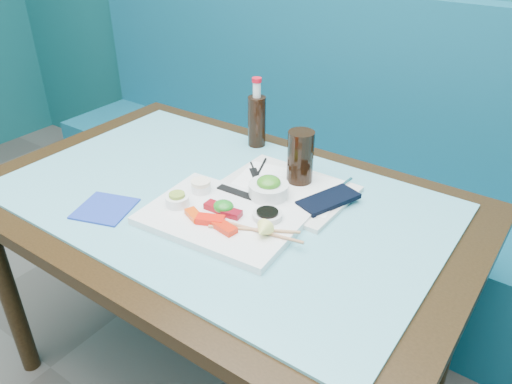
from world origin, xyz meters
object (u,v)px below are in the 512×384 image
Objects in this scene: dining_table at (220,224)px; cola_glass at (300,157)px; booth_bench at (343,190)px; seaweed_bowl at (269,191)px; serving_tray at (286,190)px; blue_napkin at (105,209)px; sashimi_plate at (223,217)px; cola_bottle_body at (257,121)px.

cola_glass is (0.15, 0.19, 0.18)m from dining_table.
booth_bench is 0.90m from seaweed_bowl.
dining_table is 12.75× the size of seaweed_bowl.
serving_tray reaches higher than blue_napkin.
sashimi_plate is 0.29m from cola_glass.
seaweed_bowl is (0.13, 0.06, 0.13)m from dining_table.
booth_bench is 0.69m from cola_bottle_body.
cola_glass is 0.91× the size of cola_bottle_body.
seaweed_bowl reaches higher than blue_napkin.
blue_napkin is (-0.21, -0.23, 0.09)m from dining_table.
cola_glass is (0.01, 0.05, 0.08)m from serving_tray.
seaweed_bowl is (0.05, 0.14, 0.03)m from sashimi_plate.
serving_tray is at bearing 43.79° from dining_table.
serving_tray is 0.10m from cola_glass.
blue_napkin is at bearing -158.20° from sashimi_plate.
serving_tray is at bearing -100.30° from cola_glass.
serving_tray is at bearing 71.60° from sashimi_plate.
serving_tray is 2.11× the size of cola_bottle_body.
dining_table is 8.28× the size of cola_bottle_body.
dining_table is at bearing 47.60° from blue_napkin.
cola_bottle_body is (-0.19, 0.43, 0.07)m from sashimi_plate.
sashimi_plate is 1.11× the size of serving_tray.
seaweed_bowl is 0.44m from blue_napkin.
booth_bench is 1.15m from blue_napkin.
booth_bench reaches higher than blue_napkin.
blue_napkin is at bearing -139.65° from seaweed_bowl.
cola_glass reaches higher than serving_tray.
seaweed_bowl reaches higher than sashimi_plate.
blue_napkin is (-0.21, -1.07, 0.39)m from booth_bench.
sashimi_plate is 2.56× the size of cola_glass.
sashimi_plate is at bearing -107.47° from seaweed_bowl.
serving_tray is at bearing -78.92° from booth_bench.
cola_bottle_body reaches higher than seaweed_bowl.
cola_bottle_body is (-0.11, 0.34, 0.18)m from dining_table.
serving_tray is 2.31× the size of cola_glass.
cola_bottle_body reaches higher than sashimi_plate.
seaweed_bowl is (0.13, -0.78, 0.42)m from booth_bench.
cola_glass is at bearing 49.37° from blue_napkin.
serving_tray is 0.50m from blue_napkin.
booth_bench is 21.51× the size of blue_napkin.
serving_tray is at bearing -39.85° from cola_bottle_body.
sashimi_plate reaches higher than dining_table.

